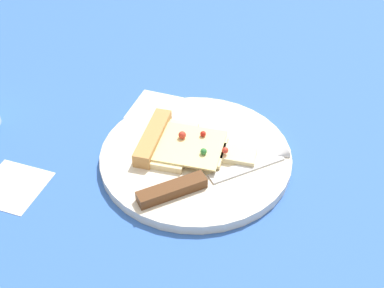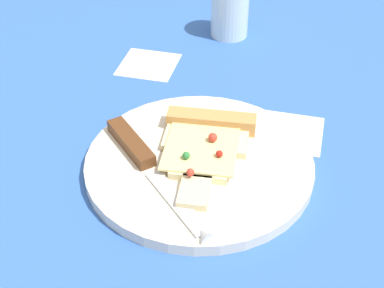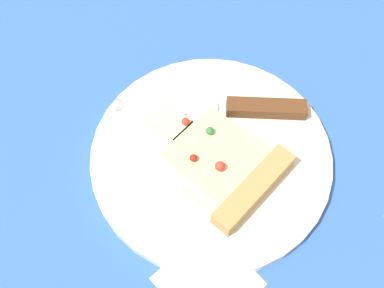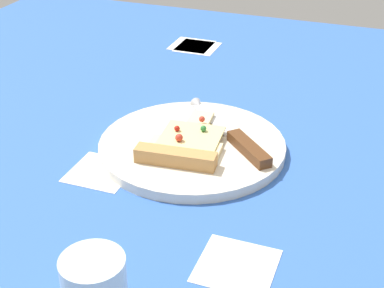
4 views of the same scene
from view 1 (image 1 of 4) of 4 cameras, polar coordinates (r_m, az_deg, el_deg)
name	(u,v)px [view 1 (image 1 of 4)]	position (r cm, az deg, el deg)	size (l,w,h in cm)	color
ground_plane	(172,162)	(77.52, -2.29, -2.08)	(152.24, 152.24, 3.00)	#3360B7
plate	(196,155)	(75.25, 0.52, -1.27)	(29.15, 29.15, 1.56)	silver
pizza_slice	(180,144)	(74.71, -1.41, -0.05)	(18.04, 12.19, 2.48)	beige
knife	(202,180)	(69.25, 1.12, -4.27)	(18.45, 18.46, 2.45)	silver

